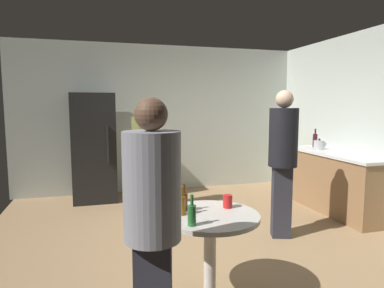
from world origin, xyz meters
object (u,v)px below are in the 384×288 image
Objects in this scene: beer_bottle_green at (192,214)px; plastic_cup_red at (228,201)px; kettle at (319,145)px; person_in_olive_shirt at (143,149)px; beer_bottle_brown at (184,201)px; person_in_black_shirt at (283,152)px; foreground_table at (210,227)px; refrigerator at (94,147)px; person_in_gray_shirt at (152,215)px; wine_bottle_on_counter at (315,140)px; beer_bottle_amber at (182,205)px.

beer_bottle_green is 0.53m from plastic_cup_red.
person_in_olive_shirt is at bearing 170.11° from kettle.
beer_bottle_brown is 2.47m from person_in_olive_shirt.
foreground_table is at bearing -31.86° from person_in_black_shirt.
beer_bottle_brown is (-2.75, -1.99, -0.15)m from kettle.
beer_bottle_brown is 0.13× the size of person_in_black_shirt.
person_in_gray_shirt is at bearing -84.91° from refrigerator.
beer_bottle_brown is at bearing 178.56° from plastic_cup_red.
kettle is 3.63m from beer_bottle_green.
person_in_gray_shirt is (-0.56, -0.57, 0.33)m from foreground_table.
plastic_cup_red is at bearing -139.88° from kettle.
beer_bottle_brown is at bearing -141.66° from wine_bottle_on_counter.
person_in_olive_shirt is at bearing 90.05° from beer_bottle_brown.
beer_bottle_amber is 0.43m from plastic_cup_red.
kettle is 1.67m from person_in_black_shirt.
wine_bottle_on_counter is 3.39m from plastic_cup_red.
person_in_gray_shirt is at bearing -29.84° from person_in_black_shirt.
person_in_gray_shirt is (-3.25, -2.99, -0.05)m from wine_bottle_on_counter.
person_in_black_shirt is (1.28, 1.06, 0.42)m from foreground_table.
refrigerator is at bearing -117.91° from person_in_black_shirt.
wine_bottle_on_counter is at bearing 42.49° from plastic_cup_red.
beer_bottle_green is (-0.21, -0.21, 0.19)m from foreground_table.
wine_bottle_on_counter reaches higher than beer_bottle_amber.
beer_bottle_brown is 0.34m from beer_bottle_green.
wine_bottle_on_counter is at bearing 42.02° from beer_bottle_green.
kettle is at bearing -19.51° from refrigerator.
beer_bottle_brown is (0.72, -3.22, -0.08)m from refrigerator.
beer_bottle_amber is (-2.79, -2.07, -0.15)m from kettle.
person_in_black_shirt is (1.83, 1.63, 0.08)m from person_in_gray_shirt.
foreground_table is 3.48× the size of beer_bottle_green.
refrigerator is at bearing -159.86° from person_in_olive_shirt.
plastic_cup_red is 1.45m from person_in_black_shirt.
beer_bottle_amber is at bearing -114.83° from beer_bottle_brown.
kettle reaches higher than plastic_cup_red.
beer_bottle_amber is (0.68, -3.31, -0.08)m from refrigerator.
beer_bottle_green reaches higher than plastic_cup_red.
kettle is 3.10m from plastic_cup_red.
foreground_table is at bearing -19.63° from person_in_olive_shirt.
beer_bottle_brown is at bearing -13.09° from person_in_gray_shirt.
foreground_table is (-2.70, -2.41, -0.39)m from wine_bottle_on_counter.
person_in_olive_shirt reaches higher than plastic_cup_red.
refrigerator is 5.81× the size of wine_bottle_on_counter.
foreground_table is at bearing -148.00° from plastic_cup_red.
beer_bottle_brown is (-2.88, -2.28, -0.20)m from wine_bottle_on_counter.
plastic_cup_red is at bearing 10.52° from beer_bottle_amber.
beer_bottle_amber is at bearing -78.33° from refrigerator.
plastic_cup_red is (0.20, 0.13, 0.16)m from foreground_table.
plastic_cup_red is (-2.37, -2.00, -0.18)m from kettle.
foreground_table is 0.30m from beer_bottle_amber.
person_in_olive_shirt is 0.98× the size of person_in_gray_shirt.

